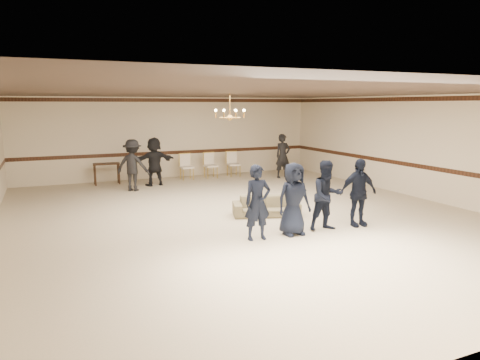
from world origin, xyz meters
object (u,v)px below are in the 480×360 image
(boy_c, at_px, (327,196))
(banquet_chair_mid, at_px, (211,166))
(banquet_chair_right, at_px, (234,164))
(boy_d, at_px, (358,192))
(adult_left, at_px, (133,165))
(console_table, at_px, (107,174))
(chandelier, at_px, (230,106))
(adult_right, at_px, (283,156))
(settee, at_px, (266,206))
(adult_mid, at_px, (154,161))
(boy_a, at_px, (258,203))
(boy_b, at_px, (294,199))
(banquet_chair_left, at_px, (187,167))

(boy_c, distance_m, banquet_chair_mid, 8.10)
(boy_c, xyz_separation_m, banquet_chair_right, (1.13, 8.10, -0.32))
(boy_d, xyz_separation_m, banquet_chair_right, (0.23, 8.10, -0.32))
(adult_left, height_order, console_table, adult_left)
(chandelier, distance_m, adult_right, 6.01)
(boy_c, bearing_deg, boy_d, 3.82)
(settee, xyz_separation_m, console_table, (-3.21, 6.53, 0.14))
(settee, height_order, adult_left, adult_left)
(boy_c, xyz_separation_m, adult_mid, (-2.31, 7.37, 0.06))
(boy_c, bearing_deg, adult_right, 72.02)
(boy_d, bearing_deg, boy_a, -173.51)
(boy_d, bearing_deg, adult_right, 81.34)
(adult_right, distance_m, banquet_chair_right, 2.04)
(boy_c, relative_size, adult_right, 0.94)
(boy_b, height_order, adult_left, adult_left)
(chandelier, relative_size, banquet_chair_right, 0.94)
(boy_b, relative_size, boy_d, 1.00)
(settee, relative_size, adult_left, 1.00)
(boy_a, bearing_deg, console_table, 106.93)
(banquet_chair_left, height_order, banquet_chair_mid, same)
(boy_c, bearing_deg, adult_left, 119.54)
(adult_left, bearing_deg, boy_a, 135.17)
(banquet_chair_left, bearing_deg, chandelier, -96.80)
(banquet_chair_left, xyz_separation_m, banquet_chair_mid, (1.00, 0.00, 0.00))
(boy_a, xyz_separation_m, banquet_chair_left, (0.93, 8.10, -0.32))
(boy_c, relative_size, console_table, 1.74)
(boy_c, height_order, adult_right, adult_right)
(boy_c, relative_size, banquet_chair_right, 1.65)
(boy_c, height_order, adult_left, adult_left)
(boy_a, height_order, boy_b, same)
(adult_mid, bearing_deg, adult_left, 30.21)
(chandelier, distance_m, console_table, 6.48)
(boy_a, distance_m, adult_mid, 7.39)
(chandelier, bearing_deg, boy_b, -84.17)
(boy_a, distance_m, console_table, 8.56)
(boy_b, bearing_deg, boy_a, 179.36)
(console_table, bearing_deg, boy_a, -70.96)
(boy_d, bearing_deg, chandelier, 132.01)
(boy_c, relative_size, settee, 0.94)
(boy_b, bearing_deg, adult_left, 108.48)
(boy_c, xyz_separation_m, adult_right, (2.79, 6.97, 0.06))
(banquet_chair_right, bearing_deg, banquet_chair_left, -176.06)
(banquet_chair_right, bearing_deg, chandelier, -110.38)
(banquet_chair_mid, bearing_deg, adult_left, -160.73)
(boy_d, xyz_separation_m, adult_right, (1.89, 6.97, 0.06))
(boy_d, height_order, console_table, boy_d)
(settee, bearing_deg, console_table, 134.29)
(adult_mid, distance_m, adult_right, 5.12)
(boy_b, relative_size, adult_left, 0.94)
(boy_d, bearing_deg, banquet_chair_mid, 101.93)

